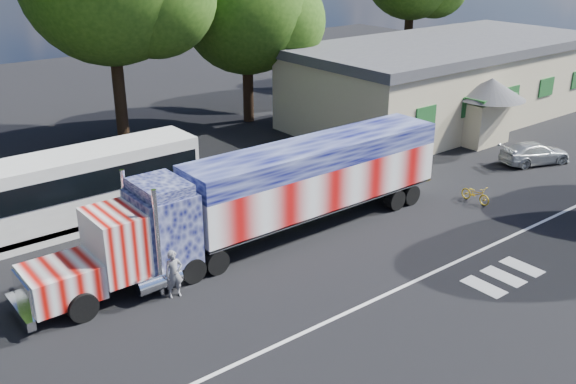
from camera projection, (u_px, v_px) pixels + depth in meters
ground at (336, 260)px, 24.88m from camera, size 100.00×100.00×0.00m
lane_markings at (441, 285)px, 23.12m from camera, size 30.00×2.67×0.01m
semi_truck at (273, 193)px, 25.85m from camera, size 18.79×2.97×4.01m
coach_bus at (71, 190)px, 27.09m from camera, size 11.22×2.61×3.26m
hall_building at (447, 80)px, 43.25m from camera, size 22.40×12.80×5.20m
parked_car at (535, 153)px, 35.16m from camera, size 4.33×2.90×1.16m
woman at (174, 274)px, 22.08m from camera, size 0.70×0.52×1.75m
bicycle at (475, 194)px, 30.11m from camera, size 0.57×1.58×0.82m
tree_ne_a at (249, 8)px, 40.71m from camera, size 8.88×8.46×11.66m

